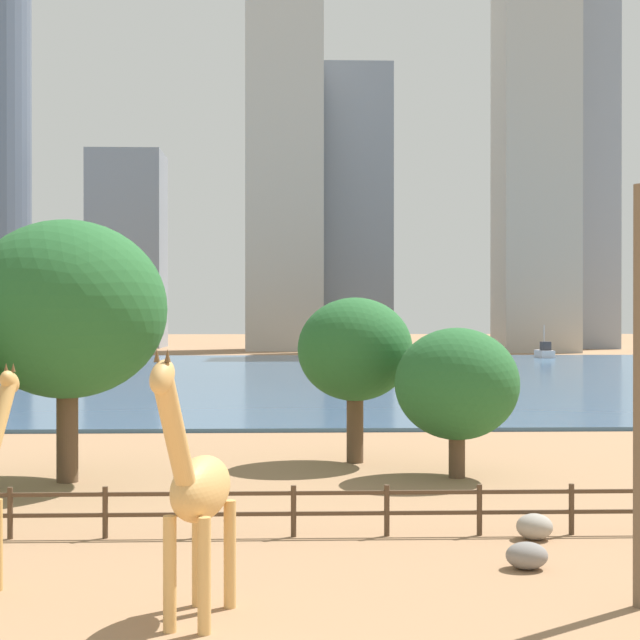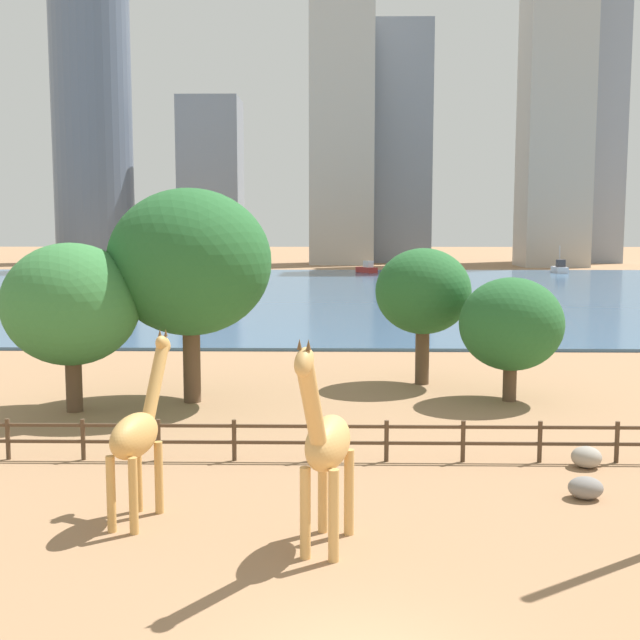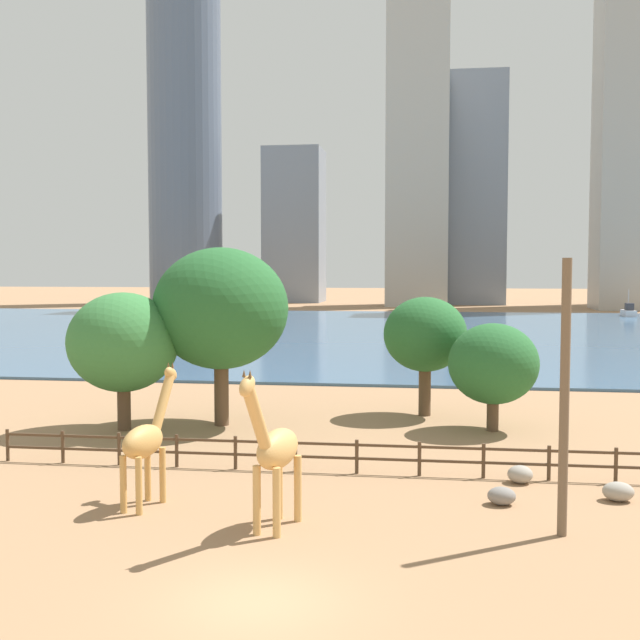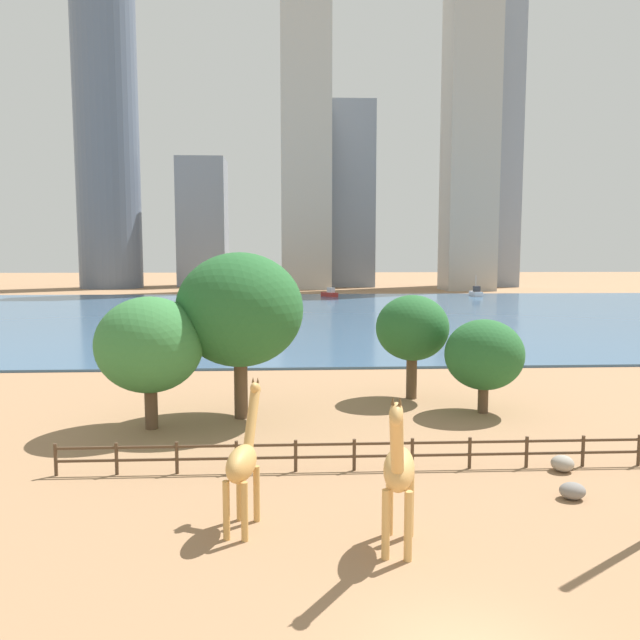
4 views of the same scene
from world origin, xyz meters
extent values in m
plane|color=#9E7551|center=(0.00, 80.00, 0.00)|extent=(400.00, 400.00, 0.00)
cube|color=#3D6084|center=(0.00, 77.00, 0.10)|extent=(180.00, 86.00, 0.20)
cylinder|color=tan|center=(-0.42, 4.49, 1.03)|extent=(0.29, 0.29, 2.06)
cylinder|color=tan|center=(-1.04, 4.63, 1.03)|extent=(0.29, 0.29, 2.06)
cylinder|color=tan|center=(-0.06, 6.04, 1.03)|extent=(0.29, 0.29, 2.06)
cylinder|color=tan|center=(-0.68, 6.18, 1.03)|extent=(0.29, 0.29, 2.06)
ellipsoid|color=tan|center=(-0.55, 5.33, 2.42)|extent=(1.40, 2.42, 1.19)
cylinder|color=tan|center=(-0.88, 3.93, 3.63)|extent=(0.70, 1.54, 2.14)
ellipsoid|color=tan|center=(-1.01, 3.35, 4.60)|extent=(0.56, 0.94, 0.79)
cone|color=brown|center=(-0.92, 3.33, 4.95)|extent=(0.13, 0.13, 0.22)
cone|color=brown|center=(-1.10, 3.37, 4.95)|extent=(0.13, 0.13, 0.22)
cylinder|color=tan|center=(-5.43, 7.49, 0.93)|extent=(0.25, 0.25, 1.86)
cylinder|color=tan|center=(-4.86, 7.37, 0.93)|extent=(0.25, 0.25, 1.86)
cylinder|color=tan|center=(-5.72, 6.08, 0.93)|extent=(0.25, 0.25, 1.86)
cylinder|color=tan|center=(-5.16, 5.96, 0.93)|extent=(0.25, 0.25, 1.86)
ellipsoid|color=tan|center=(-5.29, 6.73, 2.18)|extent=(1.23, 2.18, 1.08)
cylinder|color=tan|center=(-5.03, 7.99, 3.29)|extent=(0.60, 1.36, 1.94)
ellipsoid|color=tan|center=(-4.92, 8.49, 4.18)|extent=(0.49, 0.84, 0.71)
cone|color=brown|center=(-5.00, 8.51, 4.49)|extent=(0.12, 0.12, 0.20)
cone|color=brown|center=(-4.84, 8.48, 4.49)|extent=(0.12, 0.12, 0.20)
cylinder|color=brown|center=(7.82, 5.80, 4.06)|extent=(0.28, 0.28, 8.12)
ellipsoid|color=gray|center=(7.23, 11.48, 0.32)|extent=(0.91, 0.86, 0.65)
ellipsoid|color=gray|center=(10.25, 9.65, 0.32)|extent=(1.04, 0.86, 0.65)
ellipsoid|color=gray|center=(6.33, 8.66, 0.30)|extent=(0.93, 0.79, 0.60)
cylinder|color=#4C3826|center=(-13.00, 12.00, 0.65)|extent=(0.14, 0.14, 1.30)
cylinder|color=#4C3826|center=(-10.63, 12.00, 0.65)|extent=(0.14, 0.14, 1.30)
cylinder|color=#4C3826|center=(-8.26, 12.00, 0.65)|extent=(0.14, 0.14, 1.30)
cylinder|color=#4C3826|center=(-5.90, 12.00, 0.65)|extent=(0.14, 0.14, 1.30)
cylinder|color=#4C3826|center=(-3.53, 12.00, 0.65)|extent=(0.14, 0.14, 1.30)
cylinder|color=#4C3826|center=(-1.16, 12.00, 0.65)|extent=(0.14, 0.14, 1.30)
cylinder|color=#4C3826|center=(1.21, 12.00, 0.65)|extent=(0.14, 0.14, 1.30)
cylinder|color=#4C3826|center=(3.57, 12.00, 0.65)|extent=(0.14, 0.14, 1.30)
cylinder|color=#4C3826|center=(5.94, 12.00, 0.65)|extent=(0.14, 0.14, 1.30)
cylinder|color=#4C3826|center=(8.31, 12.00, 0.65)|extent=(0.14, 0.14, 1.30)
cylinder|color=#4C3826|center=(10.68, 12.00, 0.65)|extent=(0.14, 0.14, 1.30)
cube|color=#4C3826|center=(0.00, 12.00, 1.10)|extent=(26.10, 0.08, 0.10)
cube|color=#4C3826|center=(0.00, 12.00, 0.59)|extent=(26.10, 0.08, 0.10)
cylinder|color=brown|center=(3.64, 24.41, 1.28)|extent=(0.64, 0.64, 2.57)
ellipsoid|color=#26602D|center=(3.64, 24.41, 4.32)|extent=(4.38, 4.38, 3.94)
cylinder|color=brown|center=(-10.67, 18.57, 1.07)|extent=(0.64, 0.64, 2.14)
ellipsoid|color=#387A3D|center=(-10.67, 18.57, 4.26)|extent=(5.30, 5.30, 4.77)
cylinder|color=brown|center=(-6.34, 20.40, 1.57)|extent=(0.72, 0.72, 3.15)
ellipsoid|color=#26602D|center=(-6.34, 20.40, 5.82)|extent=(6.67, 6.67, 6.01)
cylinder|color=brown|center=(6.91, 20.83, 0.76)|extent=(0.57, 0.57, 1.53)
ellipsoid|color=#26602D|center=(6.91, 20.83, 3.25)|extent=(4.30, 4.30, 3.87)
cube|color=silver|center=(34.23, 111.94, 0.66)|extent=(1.84, 4.70, 0.93)
cube|color=#333338|center=(34.21, 111.36, 1.69)|extent=(1.17, 1.71, 1.11)
cylinder|color=silver|center=(34.24, 112.17, 2.75)|extent=(0.12, 0.12, 3.25)
cube|color=#B22D28|center=(4.47, 111.93, 0.62)|extent=(3.34, 4.41, 0.84)
cube|color=silver|center=(4.73, 111.47, 1.54)|extent=(1.61, 1.81, 1.01)
cylinder|color=slate|center=(-48.95, 150.14, 39.77)|extent=(15.68, 15.68, 79.54)
cube|color=#ADA89E|center=(39.21, 136.16, 38.57)|extent=(11.47, 11.07, 77.14)
cube|color=gray|center=(11.72, 153.78, 23.88)|extent=(14.27, 10.10, 47.76)
cube|color=gray|center=(-26.74, 159.44, 17.00)|extent=(12.67, 12.30, 34.00)
cube|color=#B7B2A8|center=(0.78, 143.43, 48.40)|extent=(12.18, 9.05, 96.79)
camera|label=1|loc=(1.02, -12.74, 5.60)|focal=55.00mm
camera|label=2|loc=(-0.40, -12.26, 7.25)|focal=45.00mm
camera|label=3|loc=(4.01, -17.95, 7.86)|focal=45.00mm
camera|label=4|loc=(-3.80, -12.35, 8.74)|focal=35.00mm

